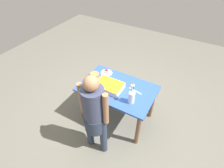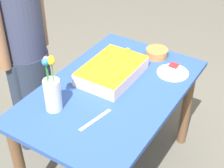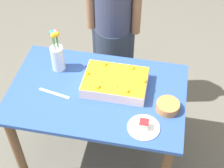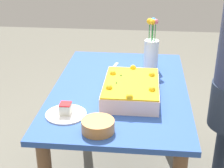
% 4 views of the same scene
% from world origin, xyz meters
% --- Properties ---
extents(dining_table, '(1.25, 0.80, 0.75)m').
position_xyz_m(dining_table, '(0.00, 0.00, 0.62)').
color(dining_table, '#2D51A3').
rests_on(dining_table, ground_plane).
extents(sheet_cake, '(0.45, 0.31, 0.12)m').
position_xyz_m(sheet_cake, '(-0.12, -0.07, 0.80)').
color(sheet_cake, '#FFDBCE').
rests_on(sheet_cake, dining_table).
extents(serving_plate_with_slice, '(0.21, 0.21, 0.07)m').
position_xyz_m(serving_plate_with_slice, '(-0.37, 0.25, 0.77)').
color(serving_plate_with_slice, white).
rests_on(serving_plate_with_slice, dining_table).
extents(cake_knife, '(0.23, 0.07, 0.00)m').
position_xyz_m(cake_knife, '(0.29, 0.08, 0.75)').
color(cake_knife, silver).
rests_on(cake_knife, dining_table).
extents(flower_vase, '(0.10, 0.10, 0.35)m').
position_xyz_m(flower_vase, '(0.33, -0.18, 0.88)').
color(flower_vase, white).
rests_on(flower_vase, dining_table).
extents(fruit_bowl, '(0.16, 0.16, 0.06)m').
position_xyz_m(fruit_bowl, '(-0.50, 0.06, 0.78)').
color(fruit_bowl, '#BF7D40').
rests_on(fruit_bowl, dining_table).
extents(person_standing, '(0.45, 0.31, 1.49)m').
position_xyz_m(person_standing, '(0.02, -0.70, 0.85)').
color(person_standing, '#2A364A').
rests_on(person_standing, ground_plane).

